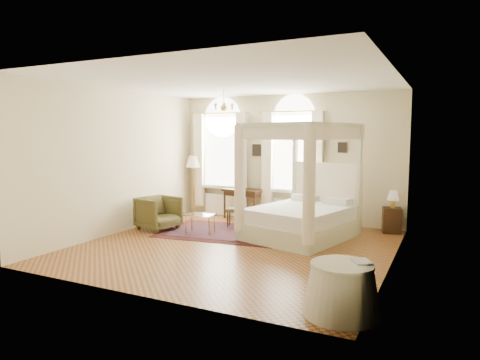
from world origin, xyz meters
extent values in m
plane|color=#9E622D|center=(0.00, 0.00, 0.00)|extent=(6.00, 6.00, 0.00)
plane|color=beige|center=(0.00, 3.00, 1.65)|extent=(6.00, 0.00, 6.00)
plane|color=beige|center=(0.00, -3.00, 1.65)|extent=(6.00, 0.00, 6.00)
plane|color=beige|center=(-3.00, 0.00, 1.65)|extent=(0.00, 6.00, 6.00)
plane|color=beige|center=(3.00, 0.00, 1.65)|extent=(0.00, 6.00, 6.00)
plane|color=white|center=(0.00, 0.00, 3.30)|extent=(6.00, 6.00, 0.00)
cube|color=silver|center=(-1.90, 2.97, 1.80)|extent=(1.10, 0.04, 1.90)
cylinder|color=silver|center=(-1.90, 2.97, 2.75)|extent=(1.10, 0.04, 1.10)
cube|color=white|center=(-1.90, 2.88, 0.81)|extent=(1.32, 0.24, 0.08)
cube|color=#F7E8CC|center=(-2.57, 2.80, 1.55)|extent=(0.28, 0.14, 2.60)
cube|color=#F7E8CC|center=(-1.23, 2.80, 1.55)|extent=(0.28, 0.14, 2.60)
cube|color=white|center=(-1.90, 2.90, 0.30)|extent=(1.00, 0.12, 0.58)
cube|color=silver|center=(0.20, 2.97, 1.80)|extent=(1.10, 0.04, 1.90)
cylinder|color=silver|center=(0.20, 2.97, 2.75)|extent=(1.10, 0.04, 1.10)
cube|color=white|center=(0.20, 2.88, 0.81)|extent=(1.32, 0.24, 0.08)
cube|color=#F7E8CC|center=(-0.47, 2.80, 1.55)|extent=(0.28, 0.14, 2.60)
cube|color=#F7E8CC|center=(0.87, 2.80, 1.55)|extent=(0.28, 0.14, 2.60)
cube|color=white|center=(0.20, 2.90, 0.30)|extent=(1.00, 0.12, 0.58)
cylinder|color=#B78B3D|center=(-0.90, 1.20, 3.10)|extent=(0.02, 0.02, 0.40)
sphere|color=#B78B3D|center=(-0.90, 1.20, 2.88)|extent=(0.16, 0.16, 0.16)
sphere|color=beige|center=(-0.68, 1.20, 2.95)|extent=(0.07, 0.07, 0.07)
sphere|color=beige|center=(-0.79, 1.39, 2.95)|extent=(0.07, 0.07, 0.07)
sphere|color=beige|center=(-1.01, 1.39, 2.95)|extent=(0.07, 0.07, 0.07)
sphere|color=beige|center=(-1.12, 1.20, 2.95)|extent=(0.07, 0.07, 0.07)
sphere|color=beige|center=(-1.01, 1.01, 2.95)|extent=(0.07, 0.07, 0.07)
sphere|color=beige|center=(-0.79, 1.01, 2.95)|extent=(0.07, 0.07, 0.07)
cube|color=black|center=(-0.85, 2.97, 1.85)|extent=(0.26, 0.03, 0.32)
cube|color=black|center=(1.45, 2.97, 1.95)|extent=(0.22, 0.03, 0.26)
cube|color=beige|center=(0.96, 1.27, 0.19)|extent=(2.31, 2.62, 0.39)
cube|color=white|center=(0.96, 1.27, 0.53)|extent=(2.18, 2.49, 0.30)
cube|color=#F7E8CC|center=(1.22, 2.32, 0.96)|extent=(1.78, 0.53, 1.28)
cube|color=beige|center=(0.40, 2.51, 1.23)|extent=(0.12, 0.12, 2.46)
cube|color=beige|center=(2.04, 2.09, 1.23)|extent=(0.12, 0.12, 2.46)
cube|color=beige|center=(-0.12, 0.45, 1.23)|extent=(0.12, 0.12, 2.46)
cube|color=beige|center=(1.52, 0.04, 1.23)|extent=(0.12, 0.12, 2.46)
cube|color=beige|center=(1.22, 2.30, 2.46)|extent=(1.78, 0.53, 0.09)
cube|color=beige|center=(0.70, 0.25, 2.46)|extent=(1.78, 0.53, 0.09)
cube|color=beige|center=(0.14, 1.48, 2.46)|extent=(0.63, 2.20, 0.09)
cube|color=beige|center=(1.78, 1.07, 2.46)|extent=(0.63, 2.20, 0.09)
cube|color=#F7E8CC|center=(1.22, 2.30, 2.31)|extent=(1.84, 0.50, 0.30)
cube|color=#F7E8CC|center=(0.70, 0.25, 2.31)|extent=(1.84, 0.50, 0.30)
cube|color=#F7E8CC|center=(0.14, 1.48, 2.31)|extent=(0.60, 2.25, 0.30)
cube|color=#F7E8CC|center=(1.78, 1.07, 2.31)|extent=(0.60, 2.25, 0.30)
cylinder|color=#F7E8CC|center=(-0.12, 0.45, 1.34)|extent=(0.24, 0.24, 2.25)
cylinder|color=#F7E8CC|center=(1.52, 0.04, 1.34)|extent=(0.24, 0.24, 2.25)
cube|color=#351E0E|center=(2.70, 2.70, 0.29)|extent=(0.48, 0.45, 0.58)
cylinder|color=#B78B3D|center=(2.71, 2.69, 0.68)|extent=(0.12, 0.12, 0.19)
cone|color=beige|center=(2.71, 2.69, 0.87)|extent=(0.27, 0.27, 0.21)
cube|color=#351E0E|center=(-1.12, 2.70, 0.77)|extent=(1.14, 0.69, 0.06)
cube|color=#351E0E|center=(-1.12, 2.70, 0.68)|extent=(1.02, 0.57, 0.11)
cylinder|color=#351E0E|center=(-1.56, 2.97, 0.38)|extent=(0.05, 0.05, 0.75)
cylinder|color=#351E0E|center=(-0.62, 2.86, 0.38)|extent=(0.05, 0.05, 0.75)
cylinder|color=#351E0E|center=(-1.61, 2.54, 0.38)|extent=(0.05, 0.05, 0.75)
cylinder|color=#351E0E|center=(-0.67, 2.43, 0.38)|extent=(0.05, 0.05, 0.75)
imported|color=black|center=(-0.91, 2.71, 0.82)|extent=(0.32, 0.23, 0.02)
cube|color=#44371D|center=(-0.86, 1.66, 0.43)|extent=(0.51, 0.51, 0.08)
cylinder|color=#351E0E|center=(-0.95, 1.47, 0.19)|extent=(0.04, 0.04, 0.38)
cylinder|color=#351E0E|center=(-0.67, 1.57, 0.19)|extent=(0.04, 0.04, 0.38)
cylinder|color=#351E0E|center=(-1.05, 1.76, 0.19)|extent=(0.04, 0.04, 0.38)
cylinder|color=#351E0E|center=(-0.76, 1.86, 0.19)|extent=(0.04, 0.04, 0.38)
imported|color=#4A431F|center=(-2.37, 0.61, 0.40)|extent=(1.04, 1.03, 0.79)
cube|color=white|center=(-1.26, 0.69, 0.43)|extent=(0.72, 0.57, 0.02)
cylinder|color=#B78B3D|center=(-1.50, 0.46, 0.22)|extent=(0.03, 0.03, 0.43)
cylinder|color=#B78B3D|center=(-0.94, 0.56, 0.22)|extent=(0.03, 0.03, 0.43)
cylinder|color=#B78B3D|center=(-1.57, 0.82, 0.22)|extent=(0.03, 0.03, 0.43)
cylinder|color=#B78B3D|center=(-1.01, 0.93, 0.22)|extent=(0.03, 0.03, 0.43)
cylinder|color=#B78B3D|center=(-2.70, 2.70, 0.01)|extent=(0.29, 0.29, 0.03)
cylinder|color=#B78B3D|center=(-2.70, 2.70, 0.73)|extent=(0.04, 0.04, 1.46)
cone|color=beige|center=(-2.70, 2.70, 1.51)|extent=(0.43, 0.43, 0.31)
cube|color=#441310|center=(-0.80, 1.02, 0.00)|extent=(3.08, 2.37, 0.01)
cube|color=black|center=(-0.80, 1.02, 0.01)|extent=(2.58, 1.88, 0.01)
cone|color=silver|center=(2.70, -2.38, 0.31)|extent=(0.97, 0.97, 0.63)
cylinder|color=silver|center=(2.70, -2.38, 0.64)|extent=(0.79, 0.79, 0.04)
imported|color=black|center=(2.82, -2.29, 0.67)|extent=(0.32, 0.34, 0.03)
camera|label=1|loc=(3.85, -7.59, 2.25)|focal=32.00mm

